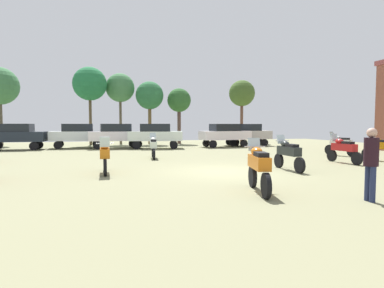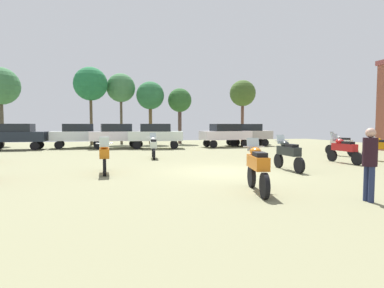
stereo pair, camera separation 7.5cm
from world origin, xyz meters
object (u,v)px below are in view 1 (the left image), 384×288
car_1 (156,134)px  tree_4 (179,101)px  motorcycle_6 (343,149)px  motorcycle_10 (105,155)px  car_4 (116,134)px  motorcycle_2 (153,146)px  tree_2 (90,84)px  tree_6 (120,88)px  motorcycle_7 (340,144)px  motorcycle_4 (381,147)px  motorcycle_5 (259,166)px  tree_5 (150,96)px  motorcycle_1 (288,153)px  tree_1 (242,94)px  car_6 (247,133)px  person_1 (371,158)px  car_2 (15,135)px  car_3 (225,133)px  car_5 (78,134)px

car_1 → tree_4: (3.31, 6.09, 3.19)m
motorcycle_6 → tree_4: bearing=100.9°
motorcycle_10 → car_4: 13.45m
motorcycle_2 → motorcycle_6: size_ratio=0.96×
tree_2 → tree_6: bearing=19.9°
motorcycle_7 → car_1: (-10.18, 8.93, 0.44)m
motorcycle_4 → motorcycle_7: 2.94m
motorcycle_5 → tree_5: size_ratio=0.34×
motorcycle_6 → tree_5: size_ratio=0.36×
motorcycle_7 → car_4: bearing=127.5°
motorcycle_1 → tree_4: 20.02m
tree_1 → tree_5: size_ratio=1.09×
motorcycle_5 → motorcycle_7: bearing=53.0°
car_1 → car_6: bearing=-71.6°
motorcycle_4 → tree_2: tree_2 is taller
motorcycle_7 → motorcycle_10: motorcycle_7 is taller
motorcycle_2 → tree_1: bearing=55.5°
car_6 → person_1: (-5.96, -19.98, -0.10)m
motorcycle_2 → tree_4: tree_4 is taller
car_4 → tree_2: 7.10m
car_6 → car_2: bearing=98.7°
motorcycle_7 → person_1: 12.44m
car_3 → car_6: size_ratio=0.98×
motorcycle_2 → car_5: size_ratio=0.49×
car_2 → person_1: bearing=-144.7°
motorcycle_10 → tree_1: size_ratio=0.30×
motorcycle_10 → tree_6: (1.26, 19.39, 4.87)m
motorcycle_5 → car_2: size_ratio=0.49×
motorcycle_4 → tree_4: (-6.89, 17.97, 3.63)m
person_1 → tree_6: tree_6 is taller
car_3 → tree_1: (4.44, 6.48, 4.17)m
car_6 → motorcycle_6: bearing=-174.9°
tree_4 → tree_5: tree_5 is taller
car_6 → tree_4: size_ratio=0.80×
motorcycle_5 → car_5: car_5 is taller
motorcycle_4 → tree_5: (-9.89, 18.02, 4.08)m
motorcycle_5 → car_6: size_ratio=0.47×
motorcycle_5 → tree_4: (2.87, 23.23, 3.62)m
car_1 → tree_1: 13.15m
motorcycle_6 → tree_2: bearing=123.3°
motorcycle_1 → car_1: 14.07m
tree_1 → tree_6: 13.06m
car_4 → tree_4: 8.83m
car_6 → tree_2: tree_2 is taller
tree_1 → tree_6: size_ratio=0.97×
motorcycle_2 → motorcycle_5: 9.87m
car_1 → tree_2: tree_2 is taller
car_2 → tree_2: bearing=-46.7°
motorcycle_1 → car_3: (2.47, 13.81, 0.45)m
motorcycle_2 → car_1: bearing=86.1°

